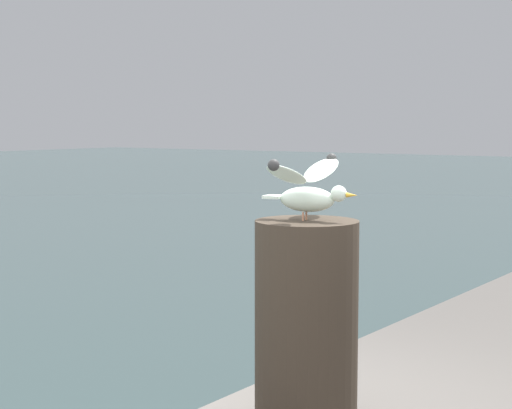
{
  "coord_description": "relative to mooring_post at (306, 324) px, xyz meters",
  "views": [
    {
      "loc": [
        -2.46,
        -2.25,
        2.57
      ],
      "look_at": [
        0.37,
        -0.24,
        2.23
      ],
      "focal_mm": 58.95,
      "sensor_mm": 36.0,
      "label": 1
    }
  ],
  "objects": [
    {
      "name": "mooring_post",
      "position": [
        0.0,
        0.0,
        0.0
      ],
      "size": [
        0.42,
        0.42,
        0.84
      ],
      "primitive_type": "cylinder",
      "color": "#382D23",
      "rests_on": "harbor_quay"
    },
    {
      "name": "seagull",
      "position": [
        0.0,
        -0.0,
        0.55
      ],
      "size": [
        0.65,
        0.39,
        0.26
      ],
      "color": "tan",
      "rests_on": "mooring_post"
    }
  ]
}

